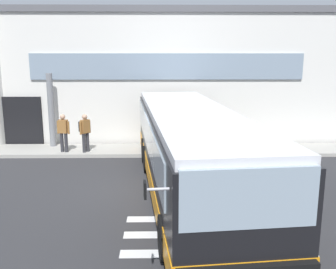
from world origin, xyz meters
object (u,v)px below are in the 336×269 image
entry_support_column (51,110)px  passenger_near_column (63,131)px  bus_main_foreground (190,153)px  passenger_by_doorway (85,130)px  safety_bollard_yellow (219,148)px

entry_support_column → passenger_near_column: (0.80, -1.11, -0.76)m
entry_support_column → bus_main_foreground: size_ratio=0.29×
passenger_near_column → passenger_by_doorway: same height
entry_support_column → bus_main_foreground: 8.40m
passenger_near_column → safety_bollard_yellow: 6.77m
passenger_by_doorway → safety_bollard_yellow: bearing=-6.8°
entry_support_column → passenger_by_doorway: entry_support_column is taller
entry_support_column → safety_bollard_yellow: bearing=-13.5°
passenger_near_column → safety_bollard_yellow: bearing=-5.8°
bus_main_foreground → safety_bollard_yellow: (1.54, 4.10, -0.89)m
passenger_near_column → safety_bollard_yellow: (6.70, -0.69, -0.63)m
safety_bollard_yellow → entry_support_column: bearing=166.5°
bus_main_foreground → passenger_by_doorway: (-4.23, 4.80, -0.22)m
entry_support_column → safety_bollard_yellow: (7.50, -1.80, -1.38)m
bus_main_foreground → safety_bollard_yellow: 4.47m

